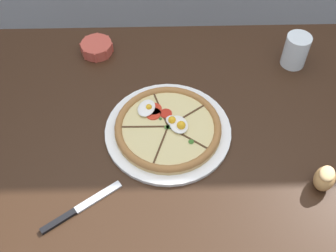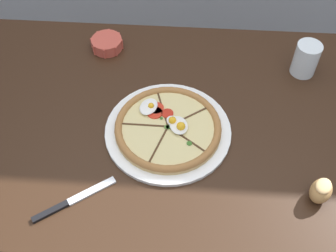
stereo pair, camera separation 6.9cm
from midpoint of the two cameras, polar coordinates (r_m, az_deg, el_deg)
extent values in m
plane|color=brown|center=(1.91, -0.15, -13.20)|extent=(12.00, 12.00, 0.00)
cube|color=#331E11|center=(1.29, -0.22, 0.44)|extent=(1.57, 0.88, 0.03)
cube|color=#331E11|center=(1.96, -22.51, 2.20)|extent=(0.06, 0.06, 0.71)
cylinder|color=white|center=(1.24, -1.59, -0.74)|extent=(0.37, 0.37, 0.01)
cylinder|color=tan|center=(1.23, -1.61, -0.40)|extent=(0.31, 0.31, 0.01)
cylinder|color=#E0CC84|center=(1.22, -1.61, -0.19)|extent=(0.28, 0.28, 0.00)
torus|color=#A36B38|center=(1.22, -1.61, -0.17)|extent=(0.31, 0.31, 0.02)
cube|color=#472D19|center=(1.18, -2.67, -2.66)|extent=(0.05, 0.13, 0.00)
cube|color=#472D19|center=(1.20, 1.06, -1.64)|extent=(0.11, 0.09, 0.00)
cube|color=#472D19|center=(1.25, 0.97, 1.37)|extent=(0.12, 0.08, 0.00)
cube|color=#472D19|center=(1.26, -2.57, 2.22)|extent=(0.05, 0.13, 0.00)
cube|color=#472D19|center=(1.23, -4.86, -0.16)|extent=(0.14, 0.01, 0.00)
cylinder|color=red|center=(1.27, -3.47, 2.26)|extent=(0.05, 0.05, 0.00)
cylinder|color=red|center=(1.25, -3.59, 1.65)|extent=(0.05, 0.05, 0.00)
cylinder|color=red|center=(1.26, -1.86, 1.81)|extent=(0.04, 0.04, 0.00)
ellipsoid|color=white|center=(1.22, -0.76, 0.57)|extent=(0.07, 0.06, 0.01)
sphere|color=#F4AD1E|center=(1.22, -1.07, 0.76)|extent=(0.02, 0.02, 0.02)
ellipsoid|color=white|center=(1.26, -4.50, 2.39)|extent=(0.07, 0.08, 0.01)
sphere|color=#F4AD1E|center=(1.26, -4.18, 2.53)|extent=(0.02, 0.02, 0.02)
ellipsoid|color=white|center=(1.22, -0.33, 0.15)|extent=(0.07, 0.08, 0.01)
sphere|color=#F4AD1E|center=(1.21, 0.16, 0.04)|extent=(0.03, 0.03, 0.03)
cylinder|color=#386B23|center=(1.19, 1.50, -2.20)|extent=(0.02, 0.02, 0.00)
cylinder|color=#2D5B1E|center=(1.24, -2.63, 0.93)|extent=(0.01, 0.01, 0.00)
cylinder|color=#2D5B1E|center=(1.22, -1.56, -0.20)|extent=(0.01, 0.01, 0.00)
cylinder|color=#477A2D|center=(1.22, -1.80, -0.21)|extent=(0.01, 0.01, 0.00)
cylinder|color=#C64C3D|center=(1.49, -10.96, 10.34)|extent=(0.11, 0.11, 0.04)
cylinder|color=beige|center=(1.49, -10.99, 10.48)|extent=(0.08, 0.08, 0.02)
cylinder|color=#C64C3D|center=(1.49, -8.93, 10.43)|extent=(0.01, 0.01, 0.04)
cylinder|color=#C64C3D|center=(1.52, -9.42, 11.34)|extent=(0.01, 0.01, 0.04)
cylinder|color=#C64C3D|center=(1.53, -10.77, 11.64)|extent=(0.01, 0.01, 0.04)
cylinder|color=#C64C3D|center=(1.53, -12.22, 11.19)|extent=(0.01, 0.01, 0.04)
cylinder|color=#C64C3D|center=(1.50, -12.96, 10.23)|extent=(0.01, 0.01, 0.04)
cylinder|color=#C64C3D|center=(1.47, -12.54, 9.30)|extent=(0.01, 0.01, 0.04)
cylinder|color=#C64C3D|center=(1.46, -11.15, 8.96)|extent=(0.01, 0.01, 0.04)
cylinder|color=#C64C3D|center=(1.46, -9.64, 9.44)|extent=(0.01, 0.01, 0.04)
ellipsoid|color=#B27F47|center=(1.18, 18.86, -6.82)|extent=(0.08, 0.09, 0.06)
ellipsoid|color=#EAB775|center=(1.16, 19.19, -6.16)|extent=(0.06, 0.06, 0.02)
cube|color=silver|center=(1.14, -11.15, -9.47)|extent=(0.12, 0.09, 0.01)
cube|color=black|center=(1.13, -16.35, -12.34)|extent=(0.09, 0.07, 0.01)
cylinder|color=white|center=(1.45, 15.61, 9.77)|extent=(0.08, 0.08, 0.11)
cylinder|color=silver|center=(1.47, 15.42, 9.12)|extent=(0.07, 0.07, 0.06)
camera|label=1|loc=(0.03, -91.62, -2.07)|focal=45.00mm
camera|label=2|loc=(0.03, 88.38, 2.07)|focal=45.00mm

